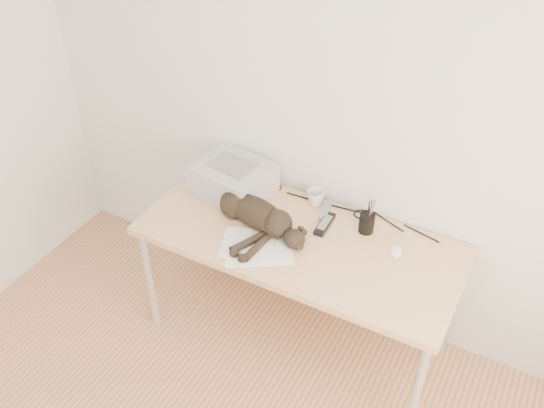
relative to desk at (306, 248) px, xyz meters
The scene contains 11 objects.
wall_back 0.75m from the desk, 90.00° to the left, with size 3.50×3.50×0.00m, color silver.
desk is the anchor object (origin of this frame).
printer 0.54m from the desk, behind, with size 0.42×0.37×0.18m.
papers 0.32m from the desk, 120.79° to the right, with size 0.43×0.37×0.01m.
cat 0.34m from the desk, 157.13° to the right, with size 0.69×0.41×0.16m.
mug 0.27m from the desk, 104.19° to the left, with size 0.09×0.09×0.09m, color white.
pen_cup 0.35m from the desk, 23.69° to the left, with size 0.08×0.08×0.20m.
remote_grey 0.22m from the desk, 81.08° to the left, with size 0.05×0.17×0.02m, color slate.
remote_black 0.17m from the desk, 39.90° to the left, with size 0.05×0.18×0.02m, color black.
mouse 0.48m from the desk, ahead, with size 0.06×0.10×0.03m, color white.
cable_tangle 0.26m from the desk, 90.00° to the left, with size 1.36×0.08×0.01m, color black, non-canonical shape.
Camera 1 is at (0.95, -0.66, 2.71)m, focal length 40.00 mm.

